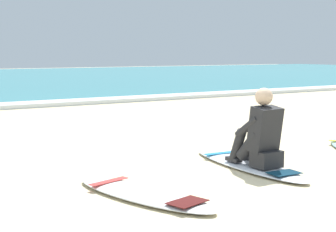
{
  "coord_description": "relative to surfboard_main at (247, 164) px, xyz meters",
  "views": [
    {
      "loc": [
        -3.35,
        -4.91,
        1.44
      ],
      "look_at": [
        0.43,
        1.09,
        0.55
      ],
      "focal_mm": 54.61,
      "sensor_mm": 36.0,
      "label": 1
    }
  ],
  "objects": [
    {
      "name": "breaking_foam",
      "position": [
        -0.85,
        8.57,
        0.02
      ],
      "size": [
        80.0,
        0.9,
        0.11
      ],
      "primitive_type": "cube",
      "color": "white",
      "rests_on": "ground"
    },
    {
      "name": "surfboard_main",
      "position": [
        0.0,
        0.0,
        0.0
      ],
      "size": [
        0.67,
        2.19,
        0.08
      ],
      "color": "silver",
      "rests_on": "ground"
    },
    {
      "name": "ground_plane",
      "position": [
        -0.85,
        0.11,
        -0.04
      ],
      "size": [
        80.0,
        80.0,
        0.0
      ],
      "primitive_type": "plane",
      "color": "beige"
    },
    {
      "name": "surfer_seated",
      "position": [
        -0.03,
        -0.25,
        0.4
      ],
      "size": [
        0.37,
        0.7,
        0.95
      ],
      "color": "#232326",
      "rests_on": "surfboard_main"
    },
    {
      "name": "surfboard_spare_near",
      "position": [
        -1.77,
        -0.47,
        0.0
      ],
      "size": [
        0.97,
        1.91,
        0.08
      ],
      "color": "white",
      "rests_on": "ground"
    }
  ]
}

